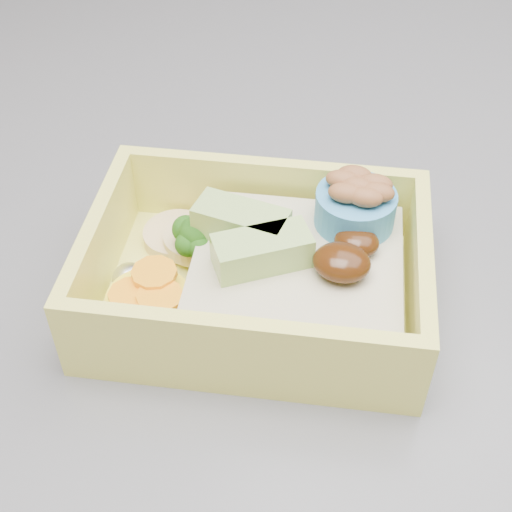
# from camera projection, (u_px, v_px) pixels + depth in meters

# --- Properties ---
(bento_box) EXTENTS (0.22, 0.17, 0.08)m
(bento_box) POSITION_uv_depth(u_px,v_px,m) (267.00, 270.00, 0.44)
(bento_box) COLOR #E8E45F
(bento_box) RESTS_ON island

